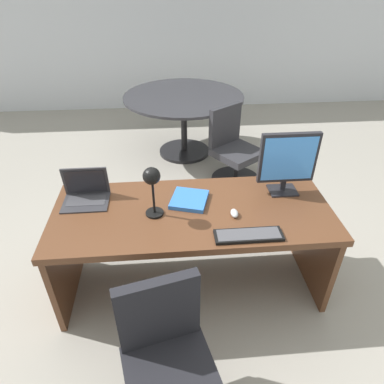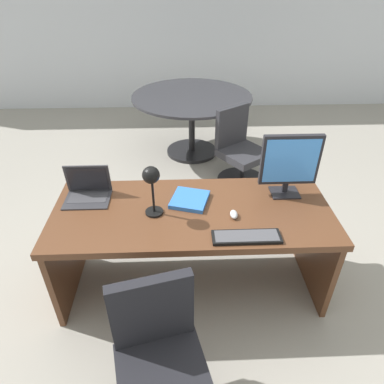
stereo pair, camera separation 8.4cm
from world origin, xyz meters
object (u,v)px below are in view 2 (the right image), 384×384
Objects in this scene: desk at (192,227)px; laptop at (88,188)px; meeting_table at (192,110)px; book at (190,199)px; monitor at (290,162)px; mouse at (234,214)px; meeting_chair_near at (240,155)px; keyboard at (246,237)px; desk_lamp at (152,181)px; office_chair at (161,370)px.

desk is 6.05× the size of laptop.
book is at bearing -92.67° from meeting_table.
book is at bearing 103.80° from desk.
monitor is 0.54m from mouse.
monitor is at bearing -74.33° from meeting_table.
laptop is 1.02× the size of book.
meeting_table is 0.93m from meeting_chair_near.
monitor is 0.64m from keyboard.
desk_lamp is 0.43× the size of meeting_chair_near.
mouse is at bearing -15.80° from laptop.
laptop is 3.60× the size of mouse.
mouse is 0.24× the size of desk_lamp.
meeting_chair_near is at bearing 93.21° from monitor.
keyboard is 2.59m from meeting_table.
monitor is at bearing 13.19° from desk_lamp.
laptop is 1.28m from office_chair.
desk is 5.14× the size of desk_lamp.
mouse is (-0.41, -0.26, -0.24)m from monitor.
laptop reaches higher than office_chair.
book is at bearing 129.70° from keyboard.
meeting_table reaches higher than book.
keyboard is 0.87m from office_chair.
monitor is at bearing 10.72° from desk.
meeting_table is (-0.18, 2.36, -0.16)m from mouse.
desk is at bearing -111.75° from meeting_chair_near.
monitor is 1.47× the size of laptop.
desk_lamp is at bearing -160.50° from desk.
desk is at bearing -92.24° from meeting_table.
laptop is 1.95m from meeting_chair_near.
laptop is at bearing 172.23° from book.
office_chair is 2.54m from meeting_chair_near.
keyboard is at bearing 47.60° from office_chair.
office_chair is at bearing -102.44° from desk.
office_chair is (-0.52, -0.57, -0.42)m from keyboard.
meeting_table is at bearing 87.76° from desk.
book is (-0.28, 0.19, -0.00)m from mouse.
monitor is 5.27× the size of mouse.
desk is at bearing 19.50° from desk_lamp.
desk_lamp is at bearing -27.17° from laptop.
book is (-0.69, -0.07, -0.24)m from monitor.
meeting_table is 1.74× the size of meeting_chair_near.
desk_lamp reaches higher than desk.
meeting_table is (0.34, 2.32, -0.41)m from desk_lamp.
desk is 0.96m from office_chair.
laptop is at bearing 152.83° from desk_lamp.
office_chair reaches higher than book.
laptop is 0.21× the size of meeting_table.
office_chair is 1.01× the size of meeting_chair_near.
desk is 2.23× the size of meeting_chair_near.
book is 2.18m from meeting_table.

